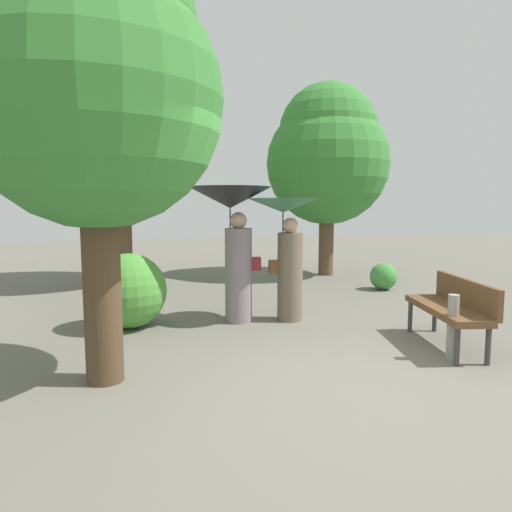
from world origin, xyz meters
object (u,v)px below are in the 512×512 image
(person_left, at_px, (233,224))
(park_bench, at_px, (452,305))
(person_right, at_px, (286,237))
(path_marker_post, at_px, (453,327))
(tree_mid_left, at_px, (119,128))
(tree_near_left, at_px, (94,76))
(tree_near_right, at_px, (328,154))

(person_left, height_order, park_bench, person_left)
(person_right, relative_size, path_marker_post, 2.47)
(person_right, height_order, tree_mid_left, tree_mid_left)
(tree_near_left, bearing_deg, person_left, 50.43)
(person_left, xyz_separation_m, tree_mid_left, (-1.77, 3.92, 1.92))
(person_right, height_order, park_bench, person_right)
(tree_near_left, xyz_separation_m, path_marker_post, (3.71, -0.22, -2.53))
(path_marker_post, bearing_deg, park_bench, 54.52)
(person_right, bearing_deg, tree_mid_left, 36.27)
(person_left, bearing_deg, path_marker_post, -133.01)
(tree_near_right, height_order, path_marker_post, tree_near_right)
(park_bench, height_order, tree_mid_left, tree_mid_left)
(person_right, height_order, path_marker_post, person_right)
(person_left, distance_m, park_bench, 3.12)
(tree_near_left, xyz_separation_m, tree_mid_left, (-0.13, 5.91, 0.48))
(person_right, distance_m, tree_near_right, 5.04)
(tree_mid_left, bearing_deg, tree_near_right, 1.42)
(person_right, height_order, tree_near_left, tree_near_left)
(person_left, relative_size, path_marker_post, 2.69)
(park_bench, distance_m, tree_near_right, 6.37)
(person_left, bearing_deg, tree_near_right, -33.37)
(path_marker_post, bearing_deg, person_right, 121.43)
(person_left, distance_m, person_right, 0.81)
(person_right, relative_size, tree_near_right, 0.39)
(person_right, relative_size, park_bench, 1.16)
(person_left, xyz_separation_m, tree_near_left, (-1.64, -1.99, 1.44))
(person_right, relative_size, tree_mid_left, 0.34)
(tree_near_right, bearing_deg, person_left, -127.24)
(tree_mid_left, relative_size, path_marker_post, 7.18)
(tree_near_left, bearing_deg, park_bench, 2.84)
(park_bench, relative_size, tree_mid_left, 0.30)
(tree_near_right, bearing_deg, tree_mid_left, -178.58)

